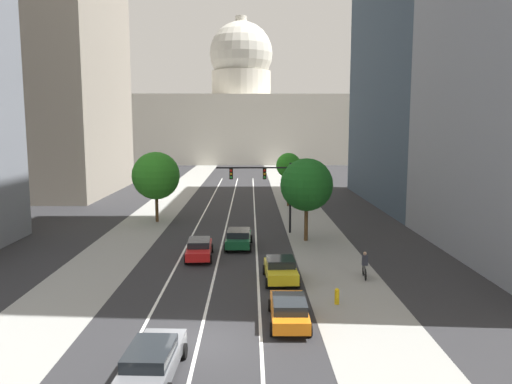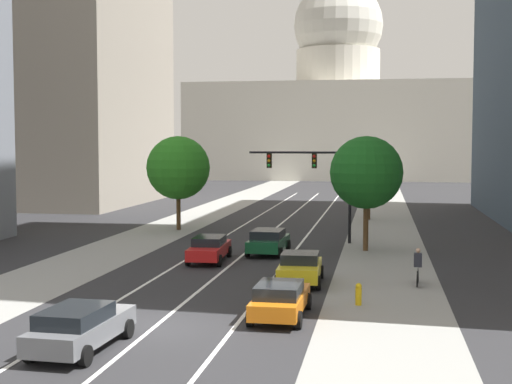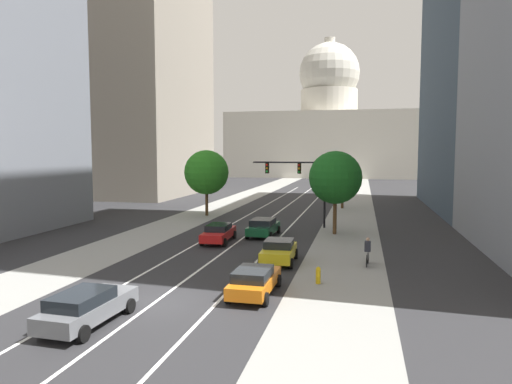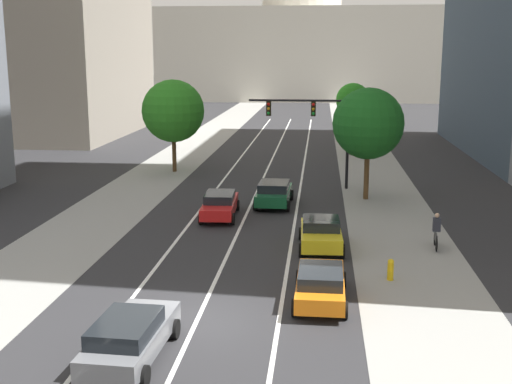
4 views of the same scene
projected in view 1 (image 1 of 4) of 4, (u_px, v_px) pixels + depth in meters
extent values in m
plane|color=#2B2B2D|center=(231.00, 204.00, 61.96)|extent=(400.00, 400.00, 0.00)
cube|color=gray|center=(158.00, 211.00, 56.91)|extent=(5.05, 130.00, 0.01)
cube|color=gray|center=(301.00, 211.00, 57.10)|extent=(5.05, 130.00, 0.01)
cube|color=white|center=(196.00, 229.00, 47.06)|extent=(0.16, 90.00, 0.01)
cube|color=white|center=(226.00, 229.00, 47.09)|extent=(0.16, 90.00, 0.01)
cube|color=white|center=(255.00, 229.00, 47.12)|extent=(0.16, 90.00, 0.01)
cube|color=#9E9384|center=(30.00, 32.00, 69.51)|extent=(21.94, 24.70, 45.23)
cube|color=#334251|center=(444.00, 47.00, 60.54)|extent=(16.85, 29.22, 38.24)
cube|color=beige|center=(241.00, 129.00, 132.09)|extent=(53.45, 23.63, 17.20)
cylinder|color=beige|center=(241.00, 84.00, 130.52)|extent=(15.32, 15.32, 6.43)
sphere|color=beige|center=(241.00, 54.00, 129.50)|extent=(16.32, 16.32, 16.32)
cylinder|color=beige|center=(241.00, 24.00, 128.52)|extent=(2.94, 2.94, 4.08)
cube|color=#14512D|center=(239.00, 239.00, 39.95)|extent=(2.01, 4.61, 0.65)
cube|color=black|center=(239.00, 233.00, 39.64)|extent=(1.80, 2.42, 0.50)
cylinder|color=black|center=(228.00, 239.00, 41.54)|extent=(0.24, 0.65, 0.64)
cylinder|color=black|center=(251.00, 239.00, 41.51)|extent=(0.24, 0.65, 0.64)
cylinder|color=black|center=(226.00, 248.00, 38.47)|extent=(0.24, 0.65, 0.64)
cylinder|color=black|center=(250.00, 248.00, 38.44)|extent=(0.24, 0.65, 0.64)
cube|color=red|center=(199.00, 250.00, 36.69)|extent=(1.93, 4.87, 0.62)
cube|color=black|center=(199.00, 242.00, 36.62)|extent=(1.68, 2.44, 0.46)
cylinder|color=black|center=(189.00, 248.00, 38.29)|extent=(0.25, 0.65, 0.64)
cylinder|color=black|center=(212.00, 248.00, 38.39)|extent=(0.25, 0.65, 0.64)
cylinder|color=black|center=(186.00, 260.00, 35.07)|extent=(0.25, 0.65, 0.64)
cylinder|color=black|center=(210.00, 259.00, 35.16)|extent=(0.25, 0.65, 0.64)
cube|color=slate|center=(153.00, 361.00, 19.29)|extent=(2.01, 4.83, 0.65)
cube|color=black|center=(150.00, 353.00, 18.76)|extent=(1.76, 2.64, 0.48)
cylinder|color=black|center=(142.00, 350.00, 20.97)|extent=(0.25, 0.65, 0.64)
cylinder|color=black|center=(184.00, 351.00, 20.90)|extent=(0.25, 0.65, 0.64)
cube|color=yellow|center=(281.00, 271.00, 31.27)|extent=(1.98, 4.17, 0.65)
cube|color=black|center=(281.00, 262.00, 31.27)|extent=(1.76, 1.95, 0.48)
cylinder|color=black|center=(264.00, 270.00, 32.66)|extent=(0.24, 0.65, 0.64)
cylinder|color=black|center=(293.00, 269.00, 32.74)|extent=(0.24, 0.65, 0.64)
cylinder|color=black|center=(267.00, 283.00, 29.89)|extent=(0.24, 0.65, 0.64)
cylinder|color=black|center=(298.00, 283.00, 29.97)|extent=(0.24, 0.65, 0.64)
cube|color=orange|center=(289.00, 311.00, 24.61)|extent=(1.79, 4.61, 0.59)
cube|color=black|center=(289.00, 304.00, 24.12)|extent=(1.63, 2.36, 0.47)
cylinder|color=black|center=(270.00, 305.00, 26.19)|extent=(0.23, 0.64, 0.64)
cylinder|color=black|center=(303.00, 305.00, 26.19)|extent=(0.23, 0.64, 0.64)
cylinder|color=black|center=(272.00, 330.00, 23.10)|extent=(0.23, 0.64, 0.64)
cylinder|color=black|center=(310.00, 330.00, 23.10)|extent=(0.23, 0.64, 0.64)
cylinder|color=black|center=(290.00, 198.00, 44.99)|extent=(0.20, 0.20, 6.37)
cylinder|color=black|center=(253.00, 168.00, 44.59)|extent=(6.64, 0.14, 0.14)
cube|color=black|center=(265.00, 174.00, 44.67)|extent=(0.32, 0.28, 0.96)
sphere|color=red|center=(265.00, 171.00, 44.48)|extent=(0.20, 0.20, 0.20)
sphere|color=orange|center=(265.00, 174.00, 44.52)|extent=(0.20, 0.20, 0.20)
sphere|color=green|center=(265.00, 177.00, 44.56)|extent=(0.20, 0.20, 0.20)
cube|color=black|center=(231.00, 174.00, 44.64)|extent=(0.32, 0.28, 0.96)
sphere|color=red|center=(231.00, 171.00, 44.45)|extent=(0.20, 0.20, 0.20)
sphere|color=orange|center=(231.00, 174.00, 44.49)|extent=(0.20, 0.20, 0.20)
sphere|color=green|center=(231.00, 177.00, 44.53)|extent=(0.20, 0.20, 0.20)
cylinder|color=yellow|center=(337.00, 298.00, 27.22)|extent=(0.26, 0.26, 0.70)
sphere|color=yellow|center=(337.00, 290.00, 27.17)|extent=(0.26, 0.26, 0.26)
cylinder|color=yellow|center=(337.00, 298.00, 27.06)|extent=(0.10, 0.12, 0.10)
cylinder|color=black|center=(366.00, 275.00, 31.40)|extent=(0.11, 0.66, 0.66)
cylinder|color=black|center=(363.00, 271.00, 32.43)|extent=(0.11, 0.66, 0.66)
cube|color=black|center=(364.00, 270.00, 31.89)|extent=(0.15, 1.00, 0.36)
cube|color=#262833|center=(365.00, 260.00, 31.75)|extent=(0.38, 0.31, 0.64)
sphere|color=tan|center=(365.00, 253.00, 31.77)|extent=(0.22, 0.22, 0.22)
cylinder|color=#51381E|center=(157.00, 207.00, 50.37)|extent=(0.32, 0.32, 3.02)
sphere|color=#2C8220|center=(156.00, 176.00, 49.95)|extent=(4.77, 4.77, 4.77)
cylinder|color=#51381E|center=(306.00, 222.00, 42.12)|extent=(0.32, 0.32, 3.23)
sphere|color=#195A1C|center=(307.00, 185.00, 41.70)|extent=(4.42, 4.42, 4.42)
cylinder|color=#51381E|center=(288.00, 190.00, 60.18)|extent=(0.32, 0.32, 3.89)
sphere|color=#29861F|center=(289.00, 165.00, 59.78)|extent=(2.99, 2.99, 2.99)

